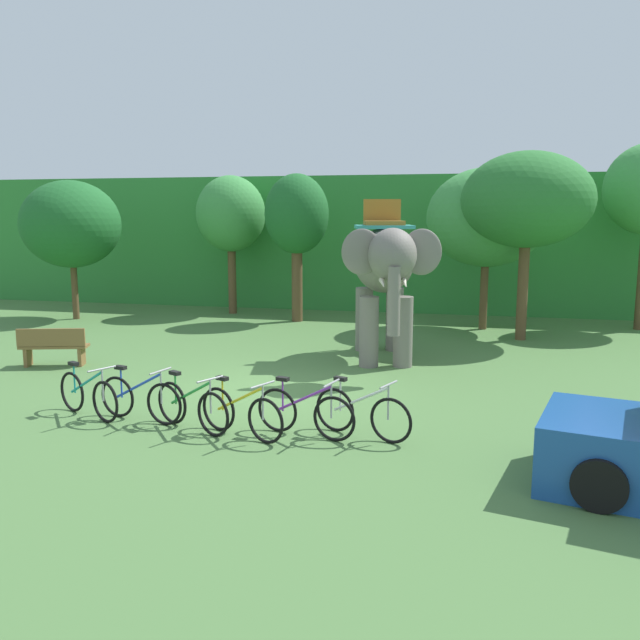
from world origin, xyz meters
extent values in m
plane|color=#4C753D|center=(0.00, 0.00, 0.00)|extent=(80.00, 80.00, 0.00)
cube|color=#338438|center=(0.00, 13.99, 2.38)|extent=(36.00, 6.00, 4.76)
cylinder|color=brown|center=(-8.81, 7.24, 0.92)|extent=(0.21, 0.21, 1.84)
ellipsoid|color=#1E6028|center=(-8.81, 7.24, 3.10)|extent=(3.15, 3.15, 2.81)
cylinder|color=brown|center=(-4.21, 9.59, 1.14)|extent=(0.28, 0.28, 2.28)
ellipsoid|color=#3D8E42|center=(-4.21, 9.59, 3.43)|extent=(2.36, 2.36, 2.58)
cylinder|color=brown|center=(-1.57, 8.45, 1.15)|extent=(0.35, 0.35, 2.30)
ellipsoid|color=#1E6028|center=(-1.57, 8.45, 3.43)|extent=(2.03, 2.03, 2.51)
cylinder|color=brown|center=(4.25, 8.27, 1.01)|extent=(0.23, 0.23, 2.02)
ellipsoid|color=#3D8E42|center=(4.25, 8.27, 3.33)|extent=(3.52, 3.52, 2.90)
cylinder|color=brown|center=(5.25, 6.78, 1.33)|extent=(0.29, 0.29, 2.65)
ellipsoid|color=#28702D|center=(5.25, 6.78, 3.81)|extent=(3.49, 3.49, 2.56)
ellipsoid|color=slate|center=(1.84, 3.60, 2.35)|extent=(2.00, 3.14, 1.50)
cylinder|color=slate|center=(2.41, 2.81, 0.80)|extent=(0.44, 0.44, 1.60)
cylinder|color=slate|center=(1.66, 2.64, 0.80)|extent=(0.44, 0.44, 1.60)
cylinder|color=slate|center=(2.02, 4.56, 0.80)|extent=(0.44, 0.44, 1.60)
cylinder|color=slate|center=(1.27, 4.40, 0.80)|extent=(0.44, 0.44, 1.60)
ellipsoid|color=slate|center=(2.28, 1.65, 2.60)|extent=(1.22, 1.29, 1.10)
ellipsoid|color=slate|center=(2.85, 1.93, 2.65)|extent=(0.85, 0.34, 0.96)
ellipsoid|color=slate|center=(1.64, 1.66, 2.65)|extent=(0.85, 0.34, 0.96)
cylinder|color=slate|center=(2.37, 1.21, 1.70)|extent=(0.26, 0.26, 1.40)
cone|color=beige|center=(2.58, 1.31, 2.05)|extent=(0.24, 0.58, 0.21)
cone|color=beige|center=(2.15, 1.21, 2.05)|extent=(0.24, 0.58, 0.21)
cube|color=teal|center=(1.82, 3.70, 3.13)|extent=(1.58, 1.56, 0.08)
cube|color=olive|center=(1.82, 3.70, 3.22)|extent=(1.12, 1.27, 0.10)
cube|color=olive|center=(1.71, 4.19, 3.50)|extent=(0.90, 0.29, 0.56)
cylinder|color=slate|center=(1.53, 4.99, 1.90)|extent=(0.08, 0.08, 0.90)
torus|color=black|center=(-2.87, -1.95, 0.36)|extent=(0.66, 0.35, 0.71)
torus|color=black|center=(-1.96, -2.38, 0.36)|extent=(0.66, 0.35, 0.71)
cylinder|color=teal|center=(-2.44, -2.15, 0.60)|extent=(0.89, 0.46, 0.54)
cylinder|color=teal|center=(-2.78, -1.99, 0.61)|extent=(0.03, 0.03, 0.52)
cube|color=black|center=(-2.78, -1.99, 0.88)|extent=(0.22, 0.18, 0.06)
cylinder|color=#9E9EA3|center=(-2.01, -2.36, 0.64)|extent=(0.03, 0.03, 0.55)
cylinder|color=#9E9EA3|center=(-2.01, -2.36, 0.91)|extent=(0.25, 0.48, 0.03)
torus|color=black|center=(-1.93, -2.05, 0.36)|extent=(0.70, 0.21, 0.71)
torus|color=black|center=(-0.95, -2.28, 0.36)|extent=(0.70, 0.21, 0.71)
cylinder|color=blue|center=(-1.47, -2.16, 0.60)|extent=(0.95, 0.26, 0.54)
cylinder|color=blue|center=(-1.83, -2.07, 0.61)|extent=(0.03, 0.03, 0.52)
cube|color=black|center=(-1.83, -2.07, 0.88)|extent=(0.22, 0.14, 0.06)
cylinder|color=#9E9EA3|center=(-1.00, -2.27, 0.64)|extent=(0.03, 0.03, 0.55)
cylinder|color=#9E9EA3|center=(-1.00, -2.27, 0.91)|extent=(0.15, 0.51, 0.03)
torus|color=black|center=(-0.86, -2.17, 0.36)|extent=(0.66, 0.36, 0.71)
torus|color=black|center=(0.04, -2.61, 0.36)|extent=(0.66, 0.36, 0.71)
cylinder|color=green|center=(-0.44, -2.38, 0.60)|extent=(0.89, 0.47, 0.54)
cylinder|color=green|center=(-0.77, -2.22, 0.61)|extent=(0.03, 0.03, 0.52)
cube|color=black|center=(-0.77, -2.22, 0.88)|extent=(0.22, 0.18, 0.06)
cylinder|color=#9E9EA3|center=(-0.01, -2.59, 0.64)|extent=(0.03, 0.03, 0.55)
cylinder|color=#9E9EA3|center=(-0.01, -2.59, 0.91)|extent=(0.26, 0.48, 0.03)
torus|color=black|center=(0.01, -2.33, 0.36)|extent=(0.67, 0.33, 0.71)
torus|color=black|center=(0.93, -2.74, 0.36)|extent=(0.67, 0.33, 0.71)
cylinder|color=yellow|center=(0.45, -2.52, 0.60)|extent=(0.90, 0.44, 0.54)
cylinder|color=yellow|center=(0.11, -2.37, 0.61)|extent=(0.03, 0.03, 0.52)
cube|color=black|center=(0.11, -2.37, 0.88)|extent=(0.22, 0.17, 0.06)
cylinder|color=#9E9EA3|center=(0.88, -2.72, 0.64)|extent=(0.03, 0.03, 0.55)
cylinder|color=#9E9EA3|center=(0.88, -2.72, 0.91)|extent=(0.24, 0.49, 0.03)
torus|color=black|center=(0.95, -2.17, 0.36)|extent=(0.70, 0.22, 0.71)
torus|color=black|center=(1.92, -2.42, 0.36)|extent=(0.70, 0.22, 0.71)
cylinder|color=purple|center=(1.41, -2.29, 0.60)|extent=(0.95, 0.28, 0.54)
cylinder|color=purple|center=(1.04, -2.20, 0.61)|extent=(0.03, 0.03, 0.52)
cube|color=black|center=(1.04, -2.20, 0.88)|extent=(0.22, 0.15, 0.06)
cylinder|color=#9E9EA3|center=(1.87, -2.40, 0.64)|extent=(0.03, 0.03, 0.55)
cylinder|color=#9E9EA3|center=(1.87, -2.40, 0.91)|extent=(0.16, 0.51, 0.03)
torus|color=black|center=(1.83, -1.95, 0.36)|extent=(0.68, 0.30, 0.71)
torus|color=black|center=(2.77, -2.31, 0.36)|extent=(0.68, 0.30, 0.71)
cylinder|color=silver|center=(2.28, -2.12, 0.60)|extent=(0.92, 0.39, 0.54)
cylinder|color=silver|center=(1.93, -1.98, 0.61)|extent=(0.03, 0.03, 0.52)
cube|color=black|center=(1.93, -1.98, 0.88)|extent=(0.22, 0.17, 0.06)
cylinder|color=#9E9EA3|center=(2.72, -2.29, 0.64)|extent=(0.03, 0.03, 0.55)
cylinder|color=#9E9EA3|center=(2.72, -2.29, 0.91)|extent=(0.22, 0.50, 0.03)
cylinder|color=black|center=(5.40, -4.05, 0.32)|extent=(0.66, 0.32, 0.64)
cylinder|color=black|center=(5.81, -2.30, 0.32)|extent=(0.66, 0.32, 0.64)
cube|color=brown|center=(-5.33, 1.09, 0.45)|extent=(1.55, 0.81, 0.06)
cube|color=brown|center=(-5.28, 0.92, 0.69)|extent=(1.45, 0.49, 0.40)
cube|color=brown|center=(-5.91, 0.92, 0.23)|extent=(0.18, 0.37, 0.45)
cube|color=brown|center=(-4.76, 1.26, 0.23)|extent=(0.18, 0.37, 0.45)
camera|label=1|loc=(3.86, -11.78, 3.43)|focal=36.80mm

